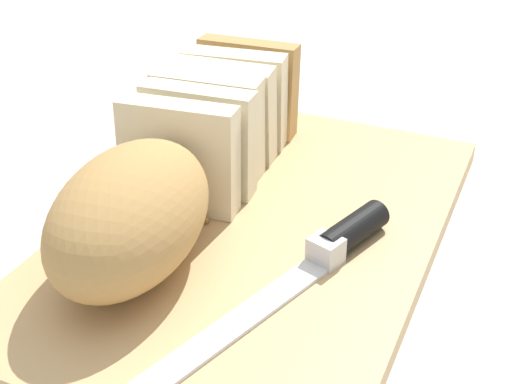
% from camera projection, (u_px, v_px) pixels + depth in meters
% --- Properties ---
extents(ground_plane, '(3.00, 3.00, 0.00)m').
position_uv_depth(ground_plane, '(256.00, 244.00, 0.59)').
color(ground_plane, beige).
extents(cutting_board, '(0.44, 0.29, 0.02)m').
position_uv_depth(cutting_board, '(256.00, 234.00, 0.59)').
color(cutting_board, tan).
rests_on(cutting_board, ground_plane).
extents(bread_loaf, '(0.35, 0.14, 0.09)m').
position_uv_depth(bread_loaf, '(176.00, 164.00, 0.57)').
color(bread_loaf, tan).
rests_on(bread_loaf, cutting_board).
extents(bread_knife, '(0.27, 0.10, 0.02)m').
position_uv_depth(bread_knife, '(321.00, 255.00, 0.53)').
color(bread_knife, silver).
rests_on(bread_knife, cutting_board).
extents(crumb_near_knife, '(0.01, 0.01, 0.01)m').
position_uv_depth(crumb_near_knife, '(159.00, 223.00, 0.58)').
color(crumb_near_knife, '#996633').
rests_on(crumb_near_knife, cutting_board).
extents(crumb_near_loaf, '(0.01, 0.01, 0.01)m').
position_uv_depth(crumb_near_loaf, '(206.00, 220.00, 0.58)').
color(crumb_near_loaf, '#996633').
rests_on(crumb_near_loaf, cutting_board).
extents(crumb_stray_left, '(0.01, 0.01, 0.01)m').
position_uv_depth(crumb_stray_left, '(315.00, 241.00, 0.56)').
color(crumb_stray_left, '#996633').
rests_on(crumb_stray_left, cutting_board).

